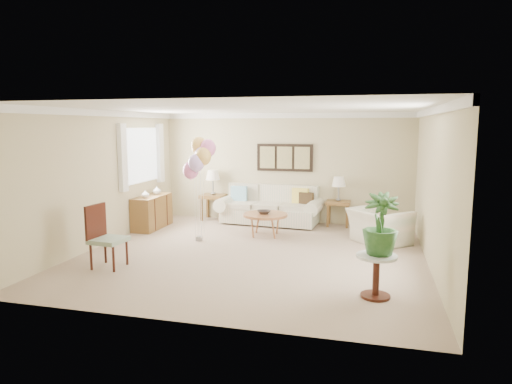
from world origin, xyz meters
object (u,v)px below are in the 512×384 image
coffee_table (265,215)px  armchair (379,226)px  accent_chair (104,235)px  balloon_cluster (200,157)px  sofa (270,209)px

coffee_table → armchair: bearing=-0.8°
coffee_table → accent_chair: bearing=-126.7°
coffee_table → armchair: armchair is taller
armchair → balloon_cluster: (-3.45, -0.76, 1.36)m
coffee_table → armchair: 2.32m
sofa → balloon_cluster: size_ratio=1.21×
accent_chair → sofa: bearing=64.7°
coffee_table → balloon_cluster: 1.87m
armchair → balloon_cluster: 3.78m
sofa → accent_chair: size_ratio=2.43×
coffee_table → balloon_cluster: bearing=-144.8°
armchair → sofa: bearing=20.8°
accent_chair → armchair: bearing=31.9°
coffee_table → balloon_cluster: (-1.13, -0.80, 1.26)m
accent_chair → balloon_cluster: bearing=64.8°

